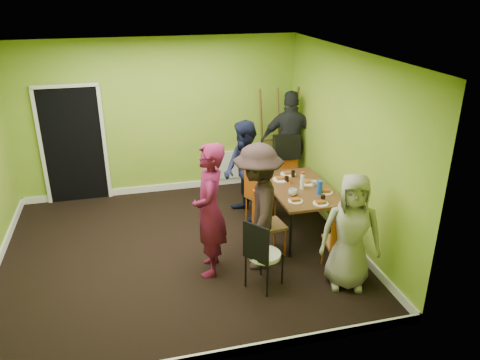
# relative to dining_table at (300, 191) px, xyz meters

# --- Properties ---
(ground) EXTENTS (5.00, 5.00, 0.00)m
(ground) POSITION_rel_dining_table_xyz_m (-1.90, -0.15, -0.70)
(ground) COLOR black
(ground) RESTS_ON ground
(room_walls) EXTENTS (5.04, 4.54, 2.82)m
(room_walls) POSITION_rel_dining_table_xyz_m (-1.93, -0.10, 0.29)
(room_walls) COLOR #75A82B
(room_walls) RESTS_ON ground
(dining_table) EXTENTS (0.90, 1.50, 0.75)m
(dining_table) POSITION_rel_dining_table_xyz_m (0.00, 0.00, 0.00)
(dining_table) COLOR black
(dining_table) RESTS_ON ground
(chair_left_far) EXTENTS (0.52, 0.52, 0.95)m
(chair_left_far) POSITION_rel_dining_table_xyz_m (-0.55, 0.44, -0.16)
(chair_left_far) COLOR #BF5312
(chair_left_far) RESTS_ON ground
(chair_left_near) EXTENTS (0.45, 0.44, 0.95)m
(chair_left_near) POSITION_rel_dining_table_xyz_m (-0.72, -0.51, -0.16)
(chair_left_near) COLOR #BF5312
(chair_left_near) RESTS_ON ground
(chair_back_end) EXTENTS (0.48, 0.57, 1.15)m
(chair_back_end) POSITION_rel_dining_table_xyz_m (0.25, 1.30, 0.12)
(chair_back_end) COLOR #BF5312
(chair_back_end) RESTS_ON ground
(chair_front_end) EXTENTS (0.45, 0.46, 0.96)m
(chair_front_end) POSITION_rel_dining_table_xyz_m (0.11, -1.25, -0.16)
(chair_front_end) COLOR #BF5312
(chair_front_end) RESTS_ON ground
(chair_bentwood) EXTENTS (0.53, 0.52, 0.96)m
(chair_bentwood) POSITION_rel_dining_table_xyz_m (-1.00, -1.29, -0.16)
(chair_bentwood) COLOR black
(chair_bentwood) RESTS_ON ground
(easel) EXTENTS (0.77, 0.72, 1.91)m
(easel) POSITION_rel_dining_table_xyz_m (0.22, 1.88, 0.25)
(easel) COLOR brown
(easel) RESTS_ON ground
(plate_near_left) EXTENTS (0.26, 0.26, 0.01)m
(plate_near_left) POSITION_rel_dining_table_xyz_m (-0.20, 0.35, 0.06)
(plate_near_left) COLOR white
(plate_near_left) RESTS_ON dining_table
(plate_near_right) EXTENTS (0.21, 0.21, 0.01)m
(plate_near_right) POSITION_rel_dining_table_xyz_m (-0.25, -0.45, 0.06)
(plate_near_right) COLOR white
(plate_near_right) RESTS_ON dining_table
(plate_far_back) EXTENTS (0.25, 0.25, 0.01)m
(plate_far_back) POSITION_rel_dining_table_xyz_m (-0.01, 0.54, 0.06)
(plate_far_back) COLOR white
(plate_far_back) RESTS_ON dining_table
(plate_far_front) EXTENTS (0.22, 0.22, 0.01)m
(plate_far_front) POSITION_rel_dining_table_xyz_m (0.07, -0.62, 0.06)
(plate_far_front) COLOR white
(plate_far_front) RESTS_ON dining_table
(plate_wall_back) EXTENTS (0.27, 0.27, 0.01)m
(plate_wall_back) POSITION_rel_dining_table_xyz_m (0.17, 0.12, 0.06)
(plate_wall_back) COLOR white
(plate_wall_back) RESTS_ON dining_table
(plate_wall_front) EXTENTS (0.21, 0.21, 0.01)m
(plate_wall_front) POSITION_rel_dining_table_xyz_m (0.29, -0.28, 0.06)
(plate_wall_front) COLOR white
(plate_wall_front) RESTS_ON dining_table
(thermos) EXTENTS (0.06, 0.06, 0.24)m
(thermos) POSITION_rel_dining_table_xyz_m (0.00, -0.05, 0.18)
(thermos) COLOR white
(thermos) RESTS_ON dining_table
(blue_bottle) EXTENTS (0.08, 0.08, 0.21)m
(blue_bottle) POSITION_rel_dining_table_xyz_m (0.18, -0.29, 0.16)
(blue_bottle) COLOR blue
(blue_bottle) RESTS_ON dining_table
(orange_bottle) EXTENTS (0.03, 0.03, 0.09)m
(orange_bottle) POSITION_rel_dining_table_xyz_m (-0.11, 0.16, 0.10)
(orange_bottle) COLOR #BF5312
(orange_bottle) RESTS_ON dining_table
(glass_mid) EXTENTS (0.07, 0.07, 0.09)m
(glass_mid) POSITION_rel_dining_table_xyz_m (-0.13, 0.27, 0.10)
(glass_mid) COLOR black
(glass_mid) RESTS_ON dining_table
(glass_back) EXTENTS (0.06, 0.06, 0.10)m
(glass_back) POSITION_rel_dining_table_xyz_m (0.03, 0.42, 0.11)
(glass_back) COLOR black
(glass_back) RESTS_ON dining_table
(glass_front) EXTENTS (0.07, 0.07, 0.11)m
(glass_front) POSITION_rel_dining_table_xyz_m (0.12, -0.56, 0.11)
(glass_front) COLOR black
(glass_front) RESTS_ON dining_table
(cup_a) EXTENTS (0.13, 0.13, 0.10)m
(cup_a) POSITION_rel_dining_table_xyz_m (-0.22, -0.25, 0.10)
(cup_a) COLOR white
(cup_a) RESTS_ON dining_table
(cup_b) EXTENTS (0.09, 0.09, 0.08)m
(cup_b) POSITION_rel_dining_table_xyz_m (0.22, 0.01, 0.10)
(cup_b) COLOR white
(cup_b) RESTS_ON dining_table
(person_standing) EXTENTS (0.57, 0.74, 1.82)m
(person_standing) POSITION_rel_dining_table_xyz_m (-1.54, -0.74, 0.21)
(person_standing) COLOR maroon
(person_standing) RESTS_ON ground
(person_left_far) EXTENTS (0.78, 0.91, 1.65)m
(person_left_far) POSITION_rel_dining_table_xyz_m (-0.70, 0.66, 0.13)
(person_left_far) COLOR #141832
(person_left_far) RESTS_ON ground
(person_left_near) EXTENTS (0.97, 1.28, 1.75)m
(person_left_near) POSITION_rel_dining_table_xyz_m (-0.90, -0.75, 0.18)
(person_left_near) COLOR black
(person_left_near) RESTS_ON ground
(person_back_end) EXTENTS (1.19, 0.75, 1.89)m
(person_back_end) POSITION_rel_dining_table_xyz_m (0.38, 1.50, 0.25)
(person_back_end) COLOR #212327
(person_back_end) RESTS_ON ground
(person_front_end) EXTENTS (0.87, 0.72, 1.54)m
(person_front_end) POSITION_rel_dining_table_xyz_m (0.09, -1.49, 0.07)
(person_front_end) COLOR gray
(person_front_end) RESTS_ON ground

